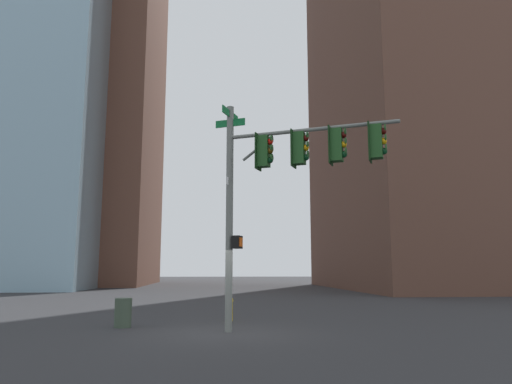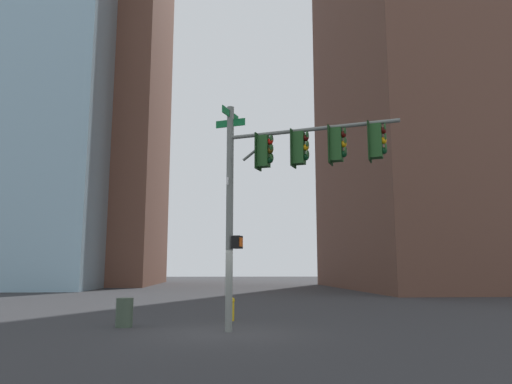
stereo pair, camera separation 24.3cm
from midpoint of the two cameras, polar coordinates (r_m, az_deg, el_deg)
name	(u,v)px [view 1 (the left image)]	position (r m, az deg, el deg)	size (l,w,h in m)	color
ground_plane	(222,333)	(15.04, -4.53, -16.45)	(200.00, 200.00, 0.00)	#2D2D30
signal_pole_assembly	(285,170)	(14.83, 3.02, 2.64)	(2.90, 5.34, 7.20)	slate
fire_hydrant	(230,308)	(18.40, -3.53, -13.63)	(0.34, 0.26, 0.87)	gold
litter_bin	(123,313)	(16.99, -15.97, -13.67)	(0.56, 0.56, 0.95)	#384738
building_brick_nearside	(403,9)	(56.33, 16.97, 20.19)	(26.65, 15.10, 58.23)	brown
building_brick_midblock	(82,97)	(66.41, -20.14, 10.54)	(21.87, 18.88, 47.22)	brown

